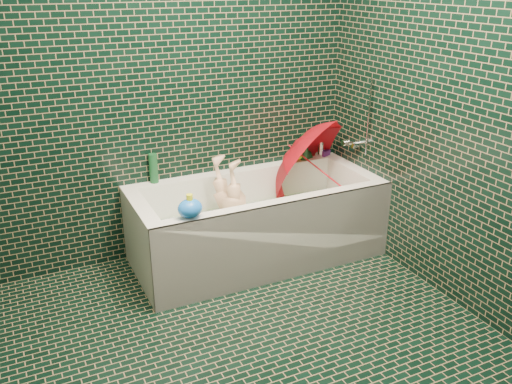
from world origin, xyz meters
name	(u,v)px	position (x,y,z in m)	size (l,w,h in m)	color
floor	(264,359)	(0.00, 0.00, 0.00)	(2.80, 2.80, 0.00)	black
wall_back	(170,77)	(0.00, 1.40, 1.25)	(2.80, 2.80, 0.00)	black
wall_right	(483,101)	(1.30, 0.00, 1.25)	(2.80, 2.80, 0.00)	black
bathtub	(258,230)	(0.45, 1.01, 0.21)	(1.70, 0.75, 0.55)	white
bath_mat	(257,236)	(0.45, 1.02, 0.16)	(1.35, 0.47, 0.01)	#5AD52A
water	(257,218)	(0.45, 1.02, 0.30)	(1.48, 0.53, 0.00)	silver
faucet	(359,138)	(1.26, 1.02, 0.77)	(0.18, 0.19, 0.55)	silver
child	(234,218)	(0.30, 1.07, 0.31)	(0.32, 0.21, 0.88)	#D9AB87
umbrella	(321,171)	(1.00, 1.08, 0.55)	(0.70, 0.70, 0.62)	red
soap_bottle_a	(320,156)	(1.16, 1.36, 0.55)	(0.09, 0.09, 0.24)	white
soap_bottle_b	(327,156)	(1.21, 1.34, 0.55)	(0.08, 0.09, 0.19)	#55207B
soap_bottle_c	(310,159)	(1.06, 1.34, 0.55)	(0.13, 0.13, 0.16)	#154A25
bottle_right_tall	(305,147)	(1.01, 1.34, 0.65)	(0.06, 0.06, 0.20)	#154A25
bottle_right_pump	(321,144)	(1.17, 1.37, 0.65)	(0.05, 0.05, 0.20)	silver
bottle_left_tall	(154,168)	(-0.16, 1.37, 0.65)	(0.06, 0.06, 0.20)	#154A25
bottle_left_short	(154,171)	(-0.16, 1.37, 0.63)	(0.05, 0.05, 0.16)	white
rubber_duck	(298,156)	(0.95, 1.35, 0.59)	(0.10, 0.07, 0.08)	#FFFB1A
bath_toy	(190,208)	(-0.13, 0.70, 0.61)	(0.16, 0.14, 0.14)	blue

